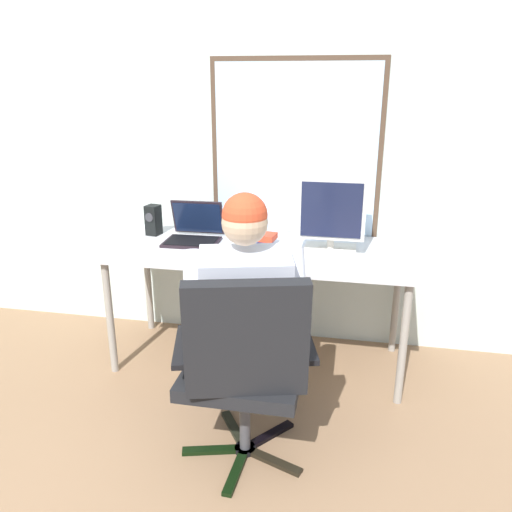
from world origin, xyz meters
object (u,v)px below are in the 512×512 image
object	(u,v)px
desk	(259,257)
desk_speaker	(153,220)
book_stack	(260,239)
wine_glass	(246,239)
laptop	(195,230)
office_chair	(245,361)
crt_monitor	(332,210)
person_seated	(244,313)

from	to	relation	value
desk	desk_speaker	xyz separation A→B (m)	(-0.69, 0.13, 0.15)
book_stack	desk_speaker	bearing A→B (deg)	174.70
desk	wine_glass	bearing A→B (deg)	-101.79
laptop	office_chair	bearing A→B (deg)	-62.09
crt_monitor	wine_glass	world-z (taller)	crt_monitor
laptop	desk_speaker	xyz separation A→B (m)	(-0.28, 0.06, 0.03)
desk	laptop	bearing A→B (deg)	170.06
person_seated	desk	bearing A→B (deg)	95.29
crt_monitor	person_seated	bearing A→B (deg)	-116.91
laptop	desk_speaker	world-z (taller)	laptop
crt_monitor	wine_glass	xyz separation A→B (m)	(-0.44, -0.19, -0.14)
crt_monitor	laptop	bearing A→B (deg)	175.87
person_seated	desk_speaker	bearing A→B (deg)	133.09
office_chair	desk_speaker	bearing A→B (deg)	127.54
crt_monitor	book_stack	bearing A→B (deg)	171.89
office_chair	person_seated	world-z (taller)	person_seated
office_chair	desk	bearing A→B (deg)	97.43
desk	office_chair	world-z (taller)	office_chair
desk	person_seated	xyz separation A→B (m)	(0.06, -0.67, -0.04)
office_chair	wine_glass	world-z (taller)	office_chair
desk	crt_monitor	xyz separation A→B (m)	(0.41, 0.01, 0.30)
desk	book_stack	bearing A→B (deg)	92.72
desk	book_stack	size ratio (longest dim) A/B	8.79
laptop	book_stack	size ratio (longest dim) A/B	1.61
desk	crt_monitor	bearing A→B (deg)	1.72
laptop	book_stack	xyz separation A→B (m)	(0.40, -0.00, -0.03)
book_stack	person_seated	bearing A→B (deg)	-84.95
desk	book_stack	xyz separation A→B (m)	(-0.00, 0.07, 0.09)
crt_monitor	desk	bearing A→B (deg)	-178.28
crt_monitor	laptop	size ratio (longest dim) A/B	1.32
desk	book_stack	world-z (taller)	book_stack
person_seated	crt_monitor	distance (m)	0.83
person_seated	book_stack	distance (m)	0.75
office_chair	wine_glass	size ratio (longest dim) A/B	6.31
office_chair	desk_speaker	world-z (taller)	office_chair
book_stack	crt_monitor	bearing A→B (deg)	-8.11
crt_monitor	office_chair	bearing A→B (deg)	-107.18
desk	person_seated	size ratio (longest dim) A/B	1.44
office_chair	person_seated	bearing A→B (deg)	103.03
crt_monitor	wine_glass	bearing A→B (deg)	-157.13
laptop	book_stack	distance (m)	0.40
office_chair	crt_monitor	size ratio (longest dim) A/B	2.24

